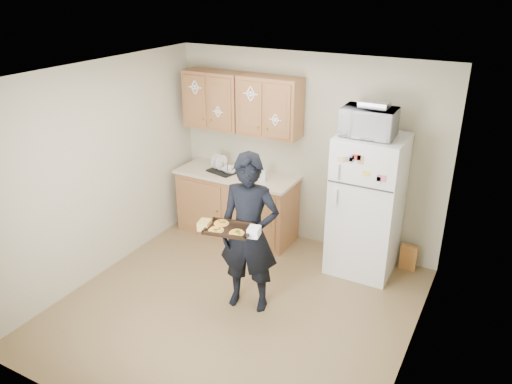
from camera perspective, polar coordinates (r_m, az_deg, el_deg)
floor at (r=5.60m, az=-2.26°, el=-12.97°), size 3.60×3.60×0.00m
ceiling at (r=4.58m, az=-2.77°, el=13.08°), size 3.60×3.60×0.00m
wall_back at (r=6.46m, az=5.69°, el=4.62°), size 3.60×0.04×2.50m
wall_front at (r=3.74m, az=-16.99°, el=-11.44°), size 3.60×0.04×2.50m
wall_left at (r=6.02m, az=-17.41°, el=2.19°), size 0.04×3.60×2.50m
wall_right at (r=4.41m, az=18.17°, el=-5.86°), size 0.04×3.60×2.50m
refrigerator at (r=6.00m, az=12.51°, el=-1.48°), size 0.75×0.70×1.70m
base_cabinet at (r=6.85m, az=-2.18°, el=-1.53°), size 1.60×0.60×0.86m
countertop at (r=6.68m, az=-2.24°, el=1.97°), size 1.64×0.64×0.04m
upper_cab_left at (r=6.71m, az=-4.77°, el=10.48°), size 0.80×0.33×0.75m
upper_cab_right at (r=6.31m, az=1.59°, el=9.71°), size 0.80×0.33×0.75m
cereal_box at (r=6.43m, az=17.02°, el=-7.16°), size 0.20×0.07×0.32m
person at (r=5.18m, az=-0.79°, el=-4.80°), size 0.71×0.54×1.74m
baking_tray at (r=4.90m, az=-3.11°, el=-4.27°), size 0.51×0.42×0.04m
pizza_front_left at (r=4.87m, az=-4.57°, el=-4.32°), size 0.15×0.15×0.02m
pizza_front_right at (r=4.80m, az=-2.22°, el=-4.66°), size 0.15×0.15×0.02m
pizza_back_left at (r=4.99m, az=-3.97°, el=-3.55°), size 0.15×0.15×0.02m
microwave at (r=5.62m, az=12.77°, el=7.80°), size 0.59×0.40×0.32m
foil_pan at (r=5.60m, az=13.39°, el=9.72°), size 0.31×0.22×0.07m
dish_rack at (r=6.71m, az=-3.79°, el=2.93°), size 0.44×0.37×0.15m
bowl at (r=6.66m, az=-2.93°, el=2.54°), size 0.25×0.25×0.06m
soap_bottle at (r=6.40m, az=0.76°, el=2.21°), size 0.12×0.12×0.21m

